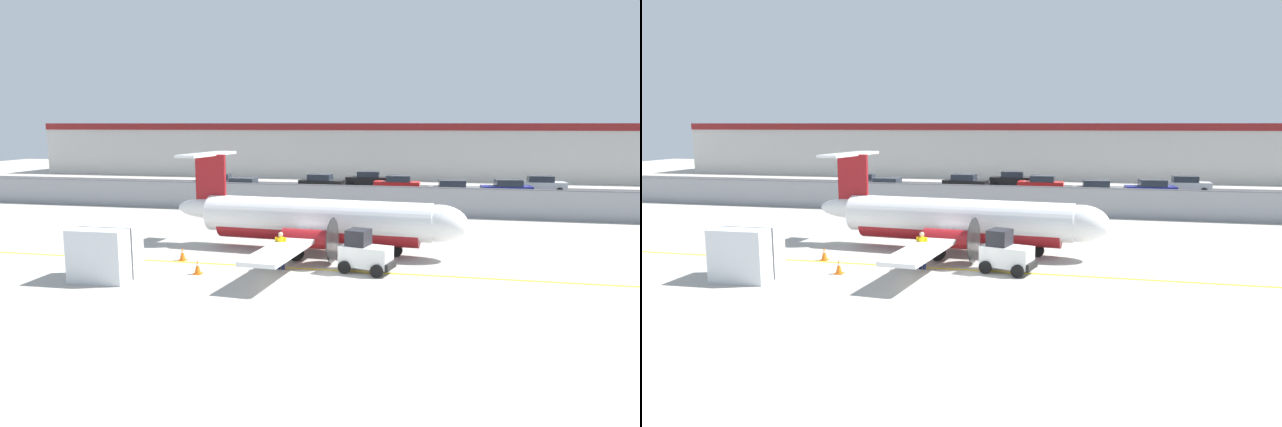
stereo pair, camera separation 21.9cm
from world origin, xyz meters
The scene contains 19 objects.
ground_plane centered at (0.00, 2.00, 0.00)m, with size 140.00×140.00×0.01m.
perimeter_fence centered at (0.00, 18.00, 1.12)m, with size 98.00×0.10×2.10m.
parking_lot_strip centered at (0.00, 29.50, 0.06)m, with size 98.00×17.00×0.12m.
background_building centered at (0.00, 47.99, 3.26)m, with size 91.00×8.10×6.50m.
commuter_airplane centered at (-0.49, 5.56, 1.60)m, with size 15.35×16.08×4.92m.
baggage_tug centered at (2.22, 1.98, 0.86)m, with size 2.53×1.86×1.88m.
ground_crew_worker centered at (-1.51, 1.71, 0.95)m, with size 0.55×0.37×1.70m.
cargo_container centered at (-8.21, -1.39, 1.10)m, with size 2.44×2.03×2.20m.
traffic_cone_near_left centered at (-4.80, 0.15, 0.31)m, with size 0.36×0.36×0.64m.
traffic_cone_near_right centered at (4.21, 8.02, 0.31)m, with size 0.36×0.36×0.64m.
traffic_cone_far_left centered at (-6.55, 2.33, 0.31)m, with size 0.36×0.36×0.64m.
parked_car_0 centered at (-15.71, 29.15, 0.89)m, with size 4.37×2.39×1.58m.
parked_car_1 centered at (-11.72, 25.71, 0.89)m, with size 4.27×2.14×1.58m.
parked_car_2 centered at (-5.85, 30.87, 0.89)m, with size 4.31×2.25×1.58m.
parked_car_3 centered at (-1.98, 35.01, 0.89)m, with size 4.28×2.18×1.58m.
parked_car_4 centered at (1.38, 30.89, 0.89)m, with size 4.24×2.08×1.58m.
parked_car_5 centered at (6.38, 27.55, 0.89)m, with size 4.32×2.26×1.58m.
parked_car_6 centered at (10.93, 29.02, 0.89)m, with size 4.35×2.34×1.58m.
parked_car_7 centered at (14.46, 33.42, 0.89)m, with size 4.22×2.04×1.58m.
Camera 1 is at (5.42, -22.19, 6.44)m, focal length 32.00 mm.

